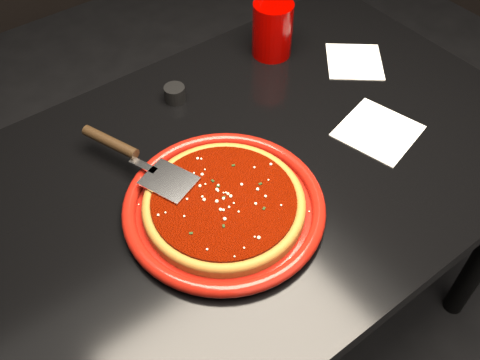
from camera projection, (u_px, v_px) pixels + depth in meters
name	position (u px, v px, depth m)	size (l,w,h in m)	color
floor	(253.00, 322.00, 1.67)	(4.00, 4.00, 0.01)	black
table	(256.00, 256.00, 1.38)	(1.20, 0.80, 0.75)	black
plate	(224.00, 207.00, 0.99)	(0.38, 0.38, 0.03)	maroon
pizza_crust	(224.00, 205.00, 0.99)	(0.30, 0.30, 0.02)	brown
pizza_crust_rim	(224.00, 203.00, 0.98)	(0.30, 0.30, 0.02)	brown
pizza_sauce	(224.00, 201.00, 0.98)	(0.27, 0.27, 0.01)	#600B00
parmesan_dusting	(224.00, 198.00, 0.97)	(0.26, 0.26, 0.01)	beige
basil_flecks	(224.00, 198.00, 0.98)	(0.24, 0.24, 0.00)	black
pizza_server	(138.00, 158.00, 1.03)	(0.09, 0.32, 0.02)	silver
cup	(272.00, 29.00, 1.28)	(0.10, 0.10, 0.13)	#920100
napkin_a	(378.00, 131.00, 1.14)	(0.15, 0.15, 0.00)	white
napkin_b	(354.00, 61.00, 1.30)	(0.13, 0.14, 0.00)	white
ramekin	(175.00, 94.00, 1.20)	(0.05, 0.05, 0.04)	black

